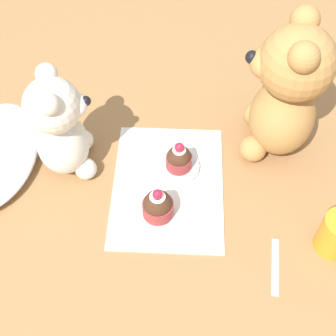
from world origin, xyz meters
TOP-DOWN VIEW (x-y plane):
  - ground_plane at (0.00, 0.00)m, footprint 4.00×4.00m
  - knitted_placemat at (0.00, 0.00)m, footprint 0.27×0.20m
  - teddy_bear_cream at (0.04, 0.19)m, footprint 0.12×0.12m
  - teddy_bear_tan at (0.11, -0.20)m, footprint 0.15×0.15m
  - cupcake_near_cream_bear at (-0.06, 0.01)m, footprint 0.05×0.05m
  - saucer_plate at (0.04, -0.02)m, footprint 0.08×0.08m
  - cupcake_near_tan_bear at (0.04, -0.02)m, footprint 0.05×0.05m
  - teaspoon at (-0.15, -0.18)m, footprint 0.10×0.02m

SIDE VIEW (x-z plane):
  - ground_plane at x=0.00m, z-range 0.00..0.00m
  - teaspoon at x=-0.15m, z-range 0.00..0.01m
  - knitted_placemat at x=0.00m, z-range 0.00..0.01m
  - saucer_plate at x=0.04m, z-range 0.01..0.01m
  - cupcake_near_cream_bear at x=-0.06m, z-range 0.00..0.06m
  - cupcake_near_tan_bear at x=0.04m, z-range 0.00..0.07m
  - teddy_bear_cream at x=0.04m, z-range 0.00..0.21m
  - teddy_bear_tan at x=0.11m, z-range 0.00..0.28m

